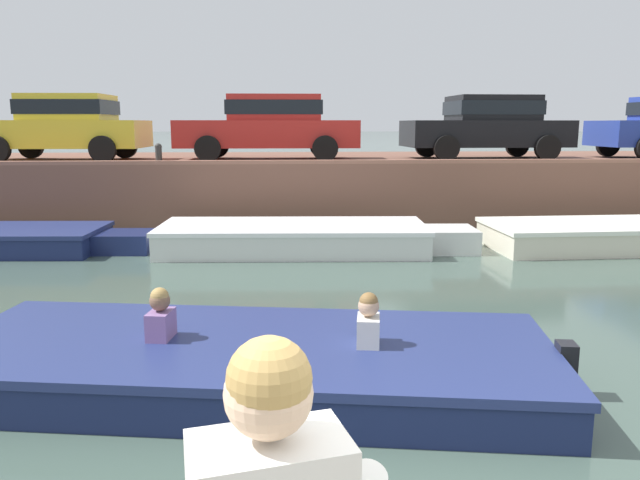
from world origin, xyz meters
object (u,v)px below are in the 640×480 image
(boat_moored_central_white, at_px, (306,238))
(mooring_bollard_mid, at_px, (159,153))
(boat_moored_east_cream, at_px, (639,235))
(motorboat_passing, at_px, (222,362))
(car_centre_black, at_px, (488,124))
(car_left_inner_red, at_px, (270,124))
(car_leftmost_yellow, at_px, (65,124))

(boat_moored_central_white, relative_size, mooring_bollard_mid, 13.66)
(boat_moored_east_cream, distance_m, motorboat_passing, 9.76)
(boat_moored_east_cream, relative_size, car_centre_black, 1.63)
(car_left_inner_red, height_order, mooring_bollard_mid, car_left_inner_red)
(motorboat_passing, height_order, car_leftmost_yellow, car_leftmost_yellow)
(car_leftmost_yellow, relative_size, mooring_bollard_mid, 8.70)
(boat_moored_central_white, xyz_separation_m, boat_moored_east_cream, (6.57, -0.08, -0.01))
(boat_moored_east_cream, xyz_separation_m, car_left_inner_red, (-7.26, 3.79, 2.14))
(boat_moored_central_white, bearing_deg, boat_moored_east_cream, -0.70)
(car_leftmost_yellow, bearing_deg, car_left_inner_red, 0.01)
(boat_moored_central_white, relative_size, boat_moored_east_cream, 0.93)
(boat_moored_east_cream, xyz_separation_m, motorboat_passing, (-7.62, -6.09, -0.03))
(car_centre_black, bearing_deg, boat_moored_central_white, -141.61)
(boat_moored_central_white, bearing_deg, car_centre_black, 38.39)
(boat_moored_central_white, distance_m, car_centre_black, 6.35)
(boat_moored_east_cream, bearing_deg, car_leftmost_yellow, 162.64)
(car_leftmost_yellow, distance_m, car_centre_black, 10.25)
(boat_moored_central_white, relative_size, car_left_inner_red, 1.39)
(boat_moored_central_white, bearing_deg, mooring_bollard_mid, 145.84)
(car_centre_black, xyz_separation_m, mooring_bollard_mid, (-7.79, -1.61, -0.61))
(boat_moored_east_cream, distance_m, car_centre_black, 4.74)
(boat_moored_central_white, xyz_separation_m, car_leftmost_yellow, (-5.56, 3.71, 2.13))
(car_centre_black, bearing_deg, car_left_inner_red, -179.97)
(car_leftmost_yellow, height_order, car_left_inner_red, same)
(boat_moored_east_cream, xyz_separation_m, car_leftmost_yellow, (-12.13, 3.79, 2.14))
(motorboat_passing, relative_size, car_left_inner_red, 1.55)
(mooring_bollard_mid, bearing_deg, car_left_inner_red, 33.66)
(car_left_inner_red, bearing_deg, car_leftmost_yellow, -179.99)
(motorboat_passing, xyz_separation_m, mooring_bollard_mid, (-2.05, 8.28, 1.56))
(boat_moored_east_cream, bearing_deg, car_centre_black, 116.36)
(boat_moored_east_cream, height_order, car_left_inner_red, car_left_inner_red)
(car_centre_black, distance_m, mooring_bollard_mid, 7.98)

